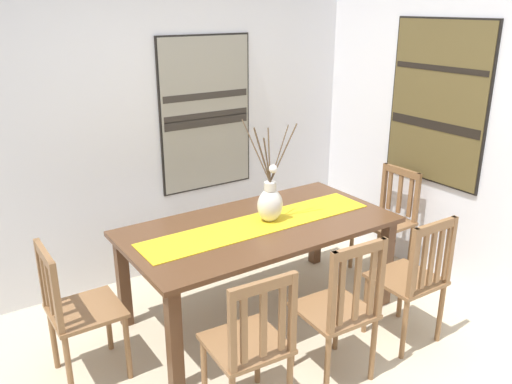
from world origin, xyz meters
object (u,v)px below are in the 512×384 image
object	(u,v)px
chair_0	(340,309)
painting_on_side_wall	(438,103)
chair_3	(387,218)
chair_4	(413,277)
chair_1	(251,344)
painting_on_back_wall	(206,114)
chair_2	(77,310)
dining_table	(259,236)
centerpiece_vase	(270,202)

from	to	relation	value
chair_0	painting_on_side_wall	size ratio (longest dim) A/B	0.75
chair_3	painting_on_side_wall	distance (m)	1.06
chair_4	chair_1	bearing A→B (deg)	179.85
chair_1	painting_on_back_wall	bearing A→B (deg)	67.26
chair_2	dining_table	bearing A→B (deg)	-0.81
centerpiece_vase	painting_on_back_wall	size ratio (longest dim) A/B	0.56
chair_1	centerpiece_vase	bearing A→B (deg)	49.62
centerpiece_vase	painting_on_back_wall	bearing A→B (deg)	86.58
chair_2	painting_on_back_wall	world-z (taller)	painting_on_back_wall
chair_0	chair_4	xyz separation A→B (m)	(0.68, 0.02, 0.00)
chair_4	painting_on_side_wall	bearing A→B (deg)	35.91
centerpiece_vase	chair_1	xyz separation A→B (m)	(-0.75, -0.88, -0.40)
chair_1	chair_3	bearing A→B (deg)	23.29
centerpiece_vase	chair_4	xyz separation A→B (m)	(0.57, -0.88, -0.39)
chair_2	painting_on_side_wall	distance (m)	3.11
chair_2	chair_0	bearing A→B (deg)	-34.50
centerpiece_vase	chair_3	distance (m)	1.31
chair_0	chair_2	bearing A→B (deg)	145.50
chair_0	painting_on_back_wall	bearing A→B (deg)	84.93
chair_3	painting_on_side_wall	world-z (taller)	painting_on_side_wall
dining_table	painting_on_back_wall	xyz separation A→B (m)	(0.16, 1.06, 0.71)
dining_table	chair_0	xyz separation A→B (m)	(-0.01, -0.89, -0.14)
chair_4	dining_table	bearing A→B (deg)	127.32
centerpiece_vase	dining_table	bearing A→B (deg)	-175.96
chair_2	painting_on_side_wall	xyz separation A→B (m)	(2.93, -0.22, 1.01)
dining_table	painting_on_back_wall	world-z (taller)	painting_on_back_wall
chair_2	painting_on_back_wall	bearing A→B (deg)	34.80
painting_on_back_wall	centerpiece_vase	bearing A→B (deg)	-93.42
chair_4	painting_on_side_wall	xyz separation A→B (m)	(0.93, 0.67, 0.99)
chair_1	painting_on_back_wall	size ratio (longest dim) A/B	0.72
chair_1	chair_4	world-z (taller)	same
dining_table	chair_3	distance (m)	1.35
painting_on_back_wall	chair_0	bearing A→B (deg)	-95.07
chair_3	chair_1	bearing A→B (deg)	-156.71
dining_table	centerpiece_vase	bearing A→B (deg)	4.04
chair_3	painting_on_side_wall	bearing A→B (deg)	-35.35
chair_2	painting_on_back_wall	size ratio (longest dim) A/B	0.70
chair_1	chair_0	bearing A→B (deg)	-1.87
centerpiece_vase	chair_2	xyz separation A→B (m)	(-1.43, 0.01, -0.41)
dining_table	centerpiece_vase	size ratio (longest dim) A/B	2.65
chair_0	chair_2	xyz separation A→B (m)	(-1.32, 0.91, -0.02)
centerpiece_vase	chair_0	size ratio (longest dim) A/B	0.75
chair_0	chair_3	distance (m)	1.61
painting_on_back_wall	dining_table	bearing A→B (deg)	-98.60
chair_4	painting_on_back_wall	size ratio (longest dim) A/B	0.72
chair_0	chair_4	size ratio (longest dim) A/B	1.04
painting_on_side_wall	painting_on_back_wall	bearing A→B (deg)	138.79
centerpiece_vase	painting_on_side_wall	bearing A→B (deg)	-7.83
chair_2	painting_on_back_wall	xyz separation A→B (m)	(1.50, 1.04, 0.87)
painting_on_back_wall	chair_2	bearing A→B (deg)	-145.20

